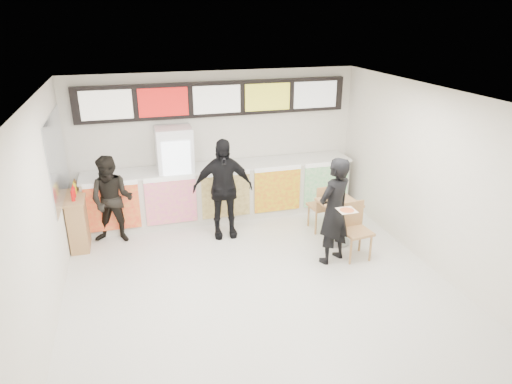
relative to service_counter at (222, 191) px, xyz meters
name	(u,v)px	position (x,y,z in m)	size (l,w,h in m)	color
floor	(265,296)	(0.00, -3.09, -0.57)	(7.00, 7.00, 0.00)	beige
ceiling	(266,101)	(0.00, -3.09, 2.43)	(7.00, 7.00, 0.00)	white
wall_back	(217,144)	(0.00, 0.41, 0.93)	(6.00, 6.00, 0.00)	silver
wall_left	(37,233)	(-3.00, -3.09, 0.93)	(7.00, 7.00, 0.00)	silver
wall_right	(446,187)	(3.00, -3.09, 0.93)	(7.00, 7.00, 0.00)	silver
service_counter	(222,191)	(0.00, 0.00, 0.00)	(5.56, 0.77, 1.14)	silver
menu_board	(216,99)	(0.00, 0.32, 1.88)	(5.50, 0.14, 0.70)	black
drinks_fridge	(176,176)	(-0.93, 0.02, 0.43)	(0.70, 0.67, 2.00)	white
mirror_panel	(57,158)	(-2.99, -0.64, 1.18)	(0.01, 2.00, 1.50)	#B2B7BF
customer_main	(334,211)	(1.44, -2.34, 0.37)	(0.69, 0.45, 1.89)	black
customer_left	(112,200)	(-2.19, -0.54, 0.27)	(0.82, 0.64, 1.68)	black
customer_mid	(223,189)	(-0.16, -0.86, 0.40)	(1.14, 0.47, 1.94)	black
pizza_slice	(347,210)	(1.44, -2.79, 0.58)	(0.36, 0.36, 0.02)	beige
cafe_table	(338,214)	(1.83, -1.76, 0.01)	(0.74, 1.74, 0.99)	#A2814A
condiment_ledge	(79,220)	(-2.82, -0.54, -0.07)	(0.36, 0.88, 1.17)	#A2814A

